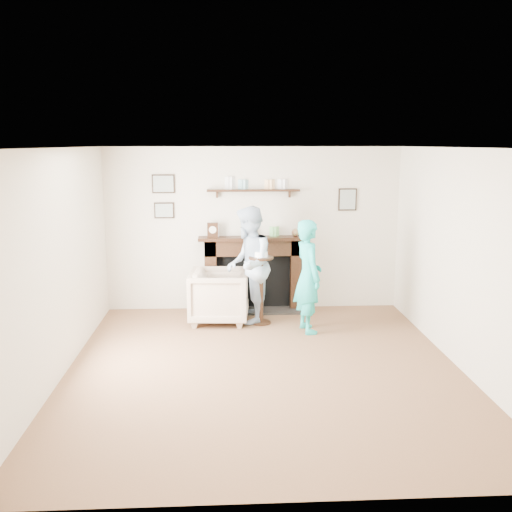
% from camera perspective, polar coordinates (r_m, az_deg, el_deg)
% --- Properties ---
extents(ground, '(5.00, 5.00, 0.00)m').
position_cam_1_polar(ground, '(6.69, 0.80, -11.18)').
color(ground, brown).
rests_on(ground, ground).
extents(room_shell, '(4.54, 5.02, 2.52)m').
position_cam_1_polar(room_shell, '(6.93, 0.44, 3.56)').
color(room_shell, beige).
rests_on(room_shell, ground).
extents(armchair, '(0.89, 0.87, 0.76)m').
position_cam_1_polar(armchair, '(8.37, -3.64, -6.53)').
color(armchair, tan).
rests_on(armchair, ground).
extents(man, '(0.69, 0.86, 1.68)m').
position_cam_1_polar(man, '(8.36, -0.74, -6.53)').
color(man, '#A8B3D2').
rests_on(man, ground).
extents(woman, '(0.48, 0.63, 1.55)m').
position_cam_1_polar(woman, '(7.98, 5.15, -7.45)').
color(woman, '#21BBB3').
rests_on(woman, ground).
extents(pedestal_table, '(0.35, 0.35, 1.12)m').
position_cam_1_polar(pedestal_table, '(8.09, 0.51, -2.07)').
color(pedestal_table, black).
rests_on(pedestal_table, ground).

